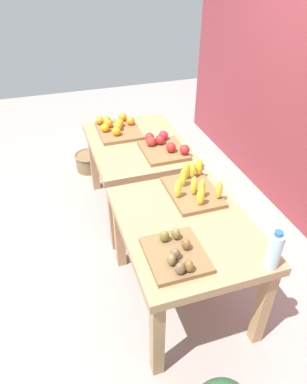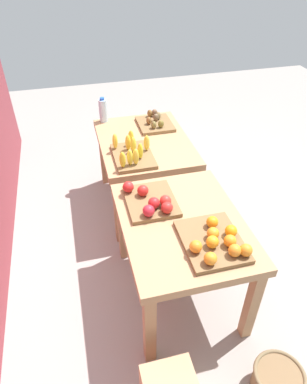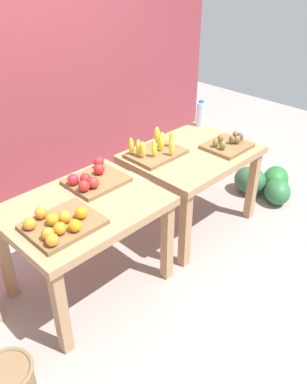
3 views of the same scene
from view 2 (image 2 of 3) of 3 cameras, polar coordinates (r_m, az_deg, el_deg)
ground_plane at (r=3.21m, az=0.97°, el=-7.76°), size 8.00×8.00×0.00m
display_table_left at (r=2.39m, az=4.63°, el=-6.64°), size 1.04×0.80×0.72m
display_table_right at (r=3.25m, az=-1.50°, el=6.85°), size 1.04×0.80×0.72m
orange_bin at (r=2.16m, az=10.07°, el=-7.89°), size 0.44×0.37×0.11m
apple_bin at (r=2.42m, az=-0.45°, el=-1.40°), size 0.40×0.35×0.11m
banana_crate at (r=2.92m, az=-3.44°, el=6.35°), size 0.44×0.32×0.17m
kiwi_bin at (r=3.44m, az=0.23°, el=11.24°), size 0.36×0.32×0.10m
water_bottle at (r=3.52m, az=-8.19°, el=13.01°), size 0.08×0.08×0.24m
watermelon_pile at (r=4.31m, az=-1.00°, el=7.70°), size 0.60×0.67×0.28m
wicker_basket at (r=2.50m, az=19.44°, el=-27.02°), size 0.31×0.31×0.20m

